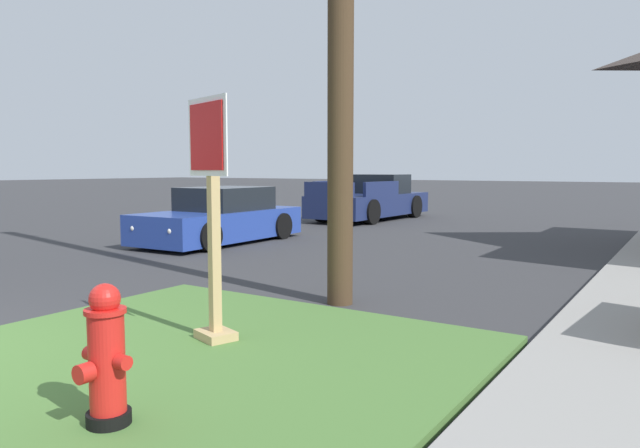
% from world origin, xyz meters
% --- Properties ---
extents(grass_corner_patch, '(4.59, 4.55, 0.08)m').
position_xyz_m(grass_corner_patch, '(2.11, 1.65, 0.04)').
color(grass_corner_patch, '#477033').
rests_on(grass_corner_patch, ground).
extents(fire_hydrant, '(0.38, 0.34, 0.89)m').
position_xyz_m(fire_hydrant, '(2.68, 0.52, 0.50)').
color(fire_hydrant, black).
rests_on(fire_hydrant, grass_corner_patch).
extents(stop_sign, '(0.67, 0.38, 2.23)m').
position_xyz_m(stop_sign, '(1.97, 2.22, 1.16)').
color(stop_sign, tan).
rests_on(stop_sign, grass_corner_patch).
extents(manhole_cover, '(0.70, 0.70, 0.02)m').
position_xyz_m(manhole_cover, '(0.21, 2.15, 0.01)').
color(manhole_cover, black).
rests_on(manhole_cover, ground).
extents(parked_sedan_blue, '(1.95, 4.18, 1.25)m').
position_xyz_m(parked_sedan_blue, '(-3.38, 8.15, 0.54)').
color(parked_sedan_blue, '#233D93').
rests_on(parked_sedan_blue, ground).
extents(pickup_truck_navy, '(2.11, 5.10, 1.48)m').
position_xyz_m(pickup_truck_navy, '(-3.37, 15.39, 0.62)').
color(pickup_truck_navy, '#19234C').
rests_on(pickup_truck_navy, ground).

